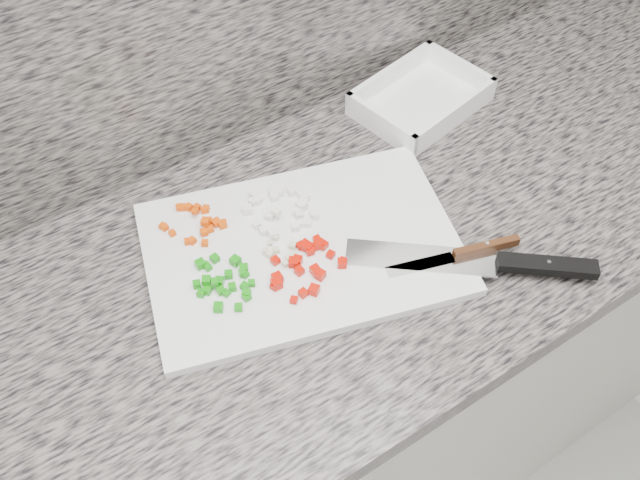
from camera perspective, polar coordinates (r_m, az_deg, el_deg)
The scene contains 12 objects.
cabinet at distance 1.50m, azimuth -2.25°, elevation -13.09°, with size 3.92×0.62×0.86m, color silver.
countertop at distance 1.11m, azimuth -2.97°, elevation -2.92°, with size 3.96×0.64×0.04m, color #68625B.
backsplash at distance 1.09m, azimuth -12.38°, elevation 18.13°, with size 3.92×0.02×0.60m, color #68625B.
cutting_board at distance 1.10m, azimuth -1.44°, elevation -0.68°, with size 0.48×0.32×0.02m, color white.
carrot_pile at distance 1.14m, azimuth -9.69°, elevation 1.46°, with size 0.10×0.10×0.02m.
onion_pile at distance 1.14m, azimuth -3.10°, elevation 2.57°, with size 0.11×0.11×0.02m.
green_pepper_pile at distance 1.06m, azimuth -7.73°, elevation -3.26°, with size 0.09×0.11×0.02m.
red_pepper_pile at distance 1.07m, azimuth -1.14°, elevation -2.00°, with size 0.12×0.10×0.01m.
garlic_pile at distance 1.09m, azimuth -3.19°, elevation -0.90°, with size 0.05×0.06×0.01m.
chef_knife at distance 1.10m, azimuth 14.47°, elevation -1.80°, with size 0.32×0.27×0.02m.
paring_knife at distance 1.11m, azimuth 11.88°, elevation -0.92°, with size 0.21×0.08×0.02m.
tray at distance 1.35m, azimuth 8.06°, elevation 11.04°, with size 0.26×0.21×0.05m.
Camera 1 is at (-0.31, 0.87, 1.78)m, focal length 40.00 mm.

